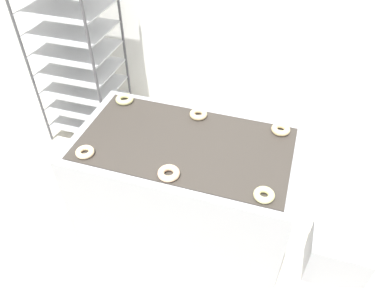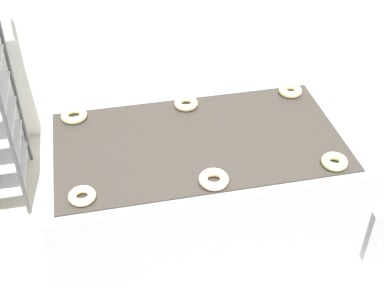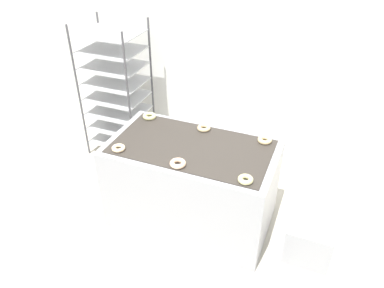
# 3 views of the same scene
# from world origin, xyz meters

# --- Properties ---
(ground_plane) EXTENTS (14.00, 14.00, 0.00)m
(ground_plane) POSITION_xyz_m (0.00, 0.00, 0.00)
(ground_plane) COLOR beige
(wall_back) EXTENTS (8.00, 0.05, 2.80)m
(wall_back) POSITION_xyz_m (0.00, 2.12, 1.40)
(wall_back) COLOR white
(wall_back) RESTS_ON ground_plane
(fryer_machine) EXTENTS (1.51, 0.85, 0.87)m
(fryer_machine) POSITION_xyz_m (0.00, 0.68, 0.43)
(fryer_machine) COLOR #A8AAB2
(fryer_machine) RESTS_ON ground_plane
(baking_rack_cart) EXTENTS (0.69, 0.58, 1.62)m
(baking_rack_cart) POSITION_xyz_m (-1.31, 1.53, 0.83)
(baking_rack_cart) COLOR #4C4C51
(baking_rack_cart) RESTS_ON ground_plane
(glaze_bin) EXTENTS (0.40, 0.29, 0.37)m
(glaze_bin) POSITION_xyz_m (1.14, 0.58, 0.18)
(glaze_bin) COLOR #A8AAB2
(glaze_bin) RESTS_ON ground_plane
(donut_near_left) EXTENTS (0.12, 0.12, 0.04)m
(donut_near_left) POSITION_xyz_m (-0.57, 0.38, 0.89)
(donut_near_left) COLOR beige
(donut_near_left) RESTS_ON fryer_machine
(donut_near_center) EXTENTS (0.14, 0.14, 0.04)m
(donut_near_center) POSITION_xyz_m (-0.00, 0.36, 0.89)
(donut_near_center) COLOR beige
(donut_near_center) RESTS_ON fryer_machine
(donut_near_right) EXTENTS (0.12, 0.12, 0.04)m
(donut_near_right) POSITION_xyz_m (0.57, 0.37, 0.89)
(donut_near_right) COLOR beige
(donut_near_right) RESTS_ON fryer_machine
(donut_far_left) EXTENTS (0.13, 0.13, 0.04)m
(donut_far_left) POSITION_xyz_m (-0.59, 0.99, 0.89)
(donut_far_left) COLOR beige
(donut_far_left) RESTS_ON fryer_machine
(donut_far_center) EXTENTS (0.13, 0.13, 0.04)m
(donut_far_center) POSITION_xyz_m (-0.00, 0.98, 0.89)
(donut_far_center) COLOR beige
(donut_far_center) RESTS_ON fryer_machine
(donut_far_right) EXTENTS (0.13, 0.13, 0.04)m
(donut_far_right) POSITION_xyz_m (0.58, 0.98, 0.89)
(donut_far_right) COLOR beige
(donut_far_right) RESTS_ON fryer_machine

